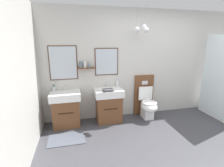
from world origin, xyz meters
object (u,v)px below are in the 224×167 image
(folded_hand_towel, at_px, (108,90))
(vanity_sink_right, at_px, (109,104))
(soap_dispenser, at_px, (117,83))
(toothbrush_cup, at_px, (54,88))
(toilet, at_px, (146,102))
(vanity_sink_left, at_px, (66,108))

(folded_hand_towel, bearing_deg, vanity_sink_right, 73.31)
(folded_hand_towel, bearing_deg, soap_dispenser, 46.31)
(toothbrush_cup, bearing_deg, toilet, -4.37)
(folded_hand_towel, bearing_deg, vanity_sink_left, 171.57)
(vanity_sink_left, height_order, toilet, toilet)
(vanity_sink_left, xyz_separation_m, toothbrush_cup, (-0.23, 0.15, 0.42))
(toothbrush_cup, bearing_deg, vanity_sink_left, -33.34)
(vanity_sink_right, distance_m, toothbrush_cup, 1.26)
(vanity_sink_right, bearing_deg, soap_dispenser, 33.92)
(toilet, bearing_deg, vanity_sink_right, 179.61)
(vanity_sink_right, height_order, toothbrush_cup, toothbrush_cup)
(toilet, relative_size, toothbrush_cup, 4.78)
(toothbrush_cup, height_order, folded_hand_towel, toothbrush_cup)
(toilet, distance_m, toothbrush_cup, 2.16)
(vanity_sink_left, xyz_separation_m, vanity_sink_right, (0.94, 0.00, 0.00))
(vanity_sink_left, relative_size, folded_hand_towel, 3.43)
(soap_dispenser, bearing_deg, toilet, -13.99)
(toilet, relative_size, folded_hand_towel, 4.55)
(soap_dispenser, relative_size, folded_hand_towel, 0.83)
(vanity_sink_right, height_order, folded_hand_towel, folded_hand_towel)
(vanity_sink_left, relative_size, toilet, 0.76)
(vanity_sink_left, xyz_separation_m, soap_dispenser, (1.19, 0.16, 0.44))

